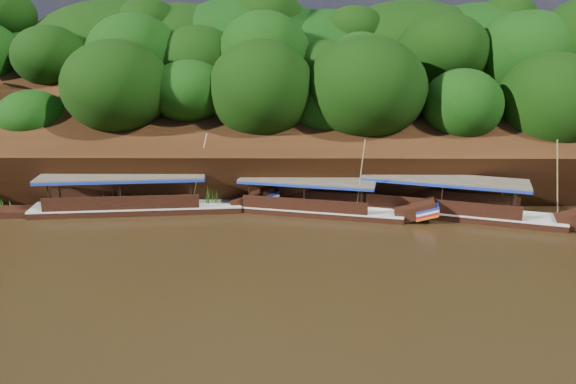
{
  "coord_description": "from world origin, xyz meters",
  "views": [
    {
      "loc": [
        -0.67,
        -26.63,
        11.58
      ],
      "look_at": [
        -0.93,
        7.0,
        1.8
      ],
      "focal_mm": 35.0,
      "sensor_mm": 36.0,
      "label": 1
    }
  ],
  "objects": [
    {
      "name": "ground",
      "position": [
        0.0,
        0.0,
        0.0
      ],
      "size": [
        160.0,
        160.0,
        0.0
      ],
      "primitive_type": "plane",
      "color": "black",
      "rests_on": "ground"
    },
    {
      "name": "riverbank",
      "position": [
        -0.01,
        22.73,
        1.89
      ],
      "size": [
        120.0,
        30.06,
        19.4
      ],
      "color": "black",
      "rests_on": "ground"
    },
    {
      "name": "boat_0",
      "position": [
        10.5,
        7.32,
        0.57
      ],
      "size": [
        15.4,
        6.56,
        6.08
      ],
      "rotation": [
        0.0,
        0.0,
        -0.3
      ],
      "color": "black",
      "rests_on": "ground"
    },
    {
      "name": "boat_1",
      "position": [
        1.63,
        8.0,
        0.52
      ],
      "size": [
        13.3,
        4.61,
        5.71
      ],
      "rotation": [
        0.0,
        0.0,
        -0.21
      ],
      "color": "black",
      "rests_on": "ground"
    },
    {
      "name": "boat_2",
      "position": [
        -10.02,
        8.59,
        0.57
      ],
      "size": [
        16.23,
        3.75,
        5.62
      ],
      "rotation": [
        0.0,
        0.0,
        0.1
      ],
      "color": "black",
      "rests_on": "ground"
    },
    {
      "name": "reeds",
      "position": [
        -2.54,
        9.58,
        0.88
      ],
      "size": [
        50.35,
        2.37,
        2.05
      ],
      "color": "#2F741D",
      "rests_on": "ground"
    }
  ]
}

